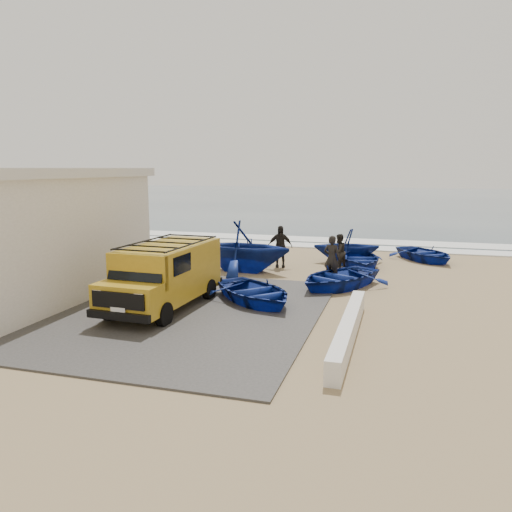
# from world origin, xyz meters

# --- Properties ---
(ground) EXTENTS (160.00, 160.00, 0.00)m
(ground) POSITION_xyz_m (0.00, 0.00, 0.00)
(ground) COLOR #967E57
(slab) EXTENTS (12.00, 10.00, 0.05)m
(slab) POSITION_xyz_m (-2.00, -2.00, 0.03)
(slab) COLOR #423F3C
(slab) RESTS_ON ground
(ocean) EXTENTS (180.00, 88.00, 0.01)m
(ocean) POSITION_xyz_m (0.00, 56.00, 0.00)
(ocean) COLOR #385166
(ocean) RESTS_ON ground
(surf_line) EXTENTS (180.00, 1.60, 0.06)m
(surf_line) POSITION_xyz_m (0.00, 12.00, 0.03)
(surf_line) COLOR white
(surf_line) RESTS_ON ground
(surf_wash) EXTENTS (180.00, 2.20, 0.04)m
(surf_wash) POSITION_xyz_m (0.00, 14.50, 0.02)
(surf_wash) COLOR white
(surf_wash) RESTS_ON ground
(parapet) EXTENTS (0.35, 6.00, 0.55)m
(parapet) POSITION_xyz_m (5.00, -3.00, 0.28)
(parapet) COLOR silver
(parapet) RESTS_ON ground
(van) EXTENTS (2.10, 4.87, 2.06)m
(van) POSITION_xyz_m (-0.77, -1.66, 1.11)
(van) COLOR #B98F1B
(van) RESTS_ON ground
(boat_near_left) EXTENTS (4.46, 4.43, 0.76)m
(boat_near_left) POSITION_xyz_m (1.73, -0.38, 0.38)
(boat_near_left) COLOR navy
(boat_near_left) RESTS_ON ground
(boat_near_right) EXTENTS (4.22, 4.63, 0.79)m
(boat_near_right) POSITION_xyz_m (4.03, 2.52, 0.39)
(boat_near_right) COLOR navy
(boat_near_right) RESTS_ON ground
(boat_mid_left) EXTENTS (4.38, 3.88, 2.14)m
(boat_mid_left) POSITION_xyz_m (-0.17, 4.35, 1.07)
(boat_mid_left) COLOR navy
(boat_mid_left) RESTS_ON ground
(boat_mid_right) EXTENTS (3.26, 4.01, 0.73)m
(boat_mid_right) POSITION_xyz_m (4.44, 6.69, 0.36)
(boat_mid_right) COLOR navy
(boat_mid_right) RESTS_ON ground
(boat_far_left) EXTENTS (3.41, 3.10, 1.56)m
(boat_far_left) POSITION_xyz_m (3.77, 7.62, 0.78)
(boat_far_left) COLOR navy
(boat_far_left) RESTS_ON ground
(boat_far_right) EXTENTS (3.97, 4.21, 0.71)m
(boat_far_right) POSITION_xyz_m (7.29, 9.01, 0.35)
(boat_far_right) COLOR navy
(boat_far_right) RESTS_ON ground
(fisherman_front) EXTENTS (0.73, 0.57, 1.78)m
(fisherman_front) POSITION_xyz_m (3.67, 3.51, 0.89)
(fisherman_front) COLOR black
(fisherman_front) RESTS_ON ground
(fisherman_middle) EXTENTS (0.90, 0.95, 1.54)m
(fisherman_middle) POSITION_xyz_m (3.64, 5.85, 0.77)
(fisherman_middle) COLOR black
(fisherman_middle) RESTS_ON ground
(fisherman_back) EXTENTS (1.15, 0.69, 1.84)m
(fisherman_back) POSITION_xyz_m (1.10, 5.68, 0.92)
(fisherman_back) COLOR black
(fisherman_back) RESTS_ON ground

